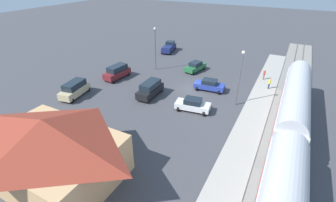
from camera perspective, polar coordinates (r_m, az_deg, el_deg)
ground_plane at (r=37.53m, az=5.66°, el=2.81°), size 200.00×200.00×0.00m
railway_track at (r=35.42m, az=27.01°, el=-2.02°), size 4.80×70.00×0.30m
platform at (r=35.44m, az=20.72°, el=-0.48°), size 3.20×46.00×0.30m
passenger_train at (r=23.42m, az=26.50°, el=-10.17°), size 2.93×36.39×4.98m
station_building at (r=23.16m, az=-26.35°, el=-9.90°), size 12.33×8.79×5.94m
pedestrian_on_platform at (r=39.57m, az=22.93°, el=4.02°), size 0.36×0.36×1.71m
pedestrian_waiting_far at (r=42.67m, az=21.86°, el=6.00°), size 0.36×0.36×1.71m
pickup_navy at (r=54.99m, az=0.24°, el=12.68°), size 2.94×5.67×2.14m
sedan_blue at (r=37.22m, az=9.77°, el=3.78°), size 4.66×2.61×1.74m
sedan_green at (r=44.20m, az=6.51°, el=8.14°), size 2.78×4.79×1.74m
suv_tan at (r=37.35m, az=-21.30°, el=2.68°), size 2.70×5.15×2.22m
suv_black at (r=34.93m, az=-4.25°, el=2.88°), size 2.02×4.92×2.22m
sedan_white at (r=31.49m, az=5.89°, el=-0.86°), size 4.71×2.74×1.74m
suv_maroon at (r=41.73m, az=-11.98°, el=6.80°), size 2.37×5.05×2.22m
light_pole_near_platform at (r=32.34m, az=16.81°, el=6.58°), size 0.44×0.44×7.62m
light_pole_lot_center at (r=43.47m, az=-3.07°, el=13.40°), size 0.44×0.44×7.64m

